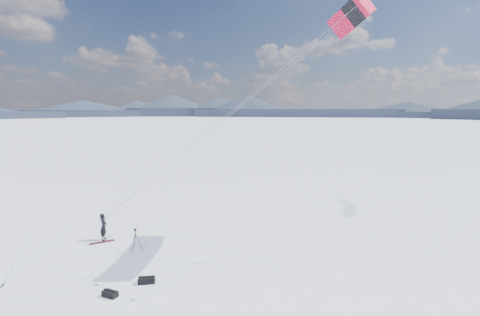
% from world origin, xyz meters
% --- Properties ---
extents(ground, '(1800.00, 1800.00, 0.00)m').
position_xyz_m(ground, '(0.00, 0.00, 0.00)').
color(ground, white).
extents(horizon_hills, '(704.00, 704.00, 10.56)m').
position_xyz_m(horizon_hills, '(-0.00, 0.00, 4.67)').
color(horizon_hills, black).
rests_on(horizon_hills, ground).
extents(snow_tracks, '(17.62, 14.39, 0.01)m').
position_xyz_m(snow_tracks, '(-0.41, -0.64, 0.00)').
color(snow_tracks, silver).
rests_on(snow_tracks, ground).
extents(snowkiter, '(0.63, 0.76, 1.77)m').
position_xyz_m(snowkiter, '(-1.37, 3.00, 0.00)').
color(snowkiter, black).
rests_on(snowkiter, ground).
extents(snowboard, '(1.33, 1.22, 0.04)m').
position_xyz_m(snowboard, '(-1.26, 2.56, 0.02)').
color(snowboard, maroon).
rests_on(snowboard, ground).
extents(tripod, '(0.68, 0.67, 1.40)m').
position_xyz_m(tripod, '(1.54, 1.80, 0.90)').
color(tripod, black).
rests_on(tripod, ground).
extents(gear_bag_a, '(0.88, 0.63, 0.36)m').
position_xyz_m(gear_bag_a, '(3.97, -1.65, 0.16)').
color(gear_bag_a, black).
rests_on(gear_bag_a, ground).
extents(gear_bag_b, '(0.77, 0.49, 0.33)m').
position_xyz_m(gear_bag_b, '(2.91, -3.12, 0.14)').
color(gear_bag_b, black).
rests_on(gear_bag_b, ground).
extents(power_kite, '(16.51, 6.31, 13.54)m').
position_xyz_m(power_kite, '(13.82, 5.12, 13.93)').
color(power_kite, red).
rests_on(power_kite, ground).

